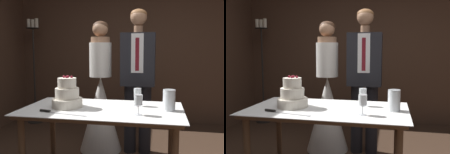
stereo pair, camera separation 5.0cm
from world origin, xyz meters
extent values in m
cube|color=#513828|center=(0.00, 2.54, 1.32)|extent=(4.90, 0.12, 2.65)
cylinder|color=brown|center=(-0.84, 0.44, 0.37)|extent=(0.06, 0.06, 0.73)
cylinder|color=brown|center=(0.42, 0.44, 0.37)|extent=(0.06, 0.06, 0.73)
cube|color=brown|center=(-0.21, 0.13, 0.75)|extent=(1.38, 0.74, 0.03)
cube|color=white|center=(-0.21, 0.13, 0.77)|extent=(1.44, 0.80, 0.01)
cylinder|color=silver|center=(-0.54, 0.11, 0.82)|extent=(0.28, 0.28, 0.08)
cylinder|color=silver|center=(-0.54, 0.11, 0.91)|extent=(0.22, 0.22, 0.10)
cylinder|color=silver|center=(-0.54, 0.11, 1.00)|extent=(0.17, 0.17, 0.09)
sphere|color=maroon|center=(-0.50, 0.12, 1.06)|extent=(0.02, 0.02, 0.02)
sphere|color=maroon|center=(-0.54, 0.14, 1.06)|extent=(0.02, 0.02, 0.02)
sphere|color=maroon|center=(-0.57, 0.12, 1.06)|extent=(0.02, 0.02, 0.02)
sphere|color=maroon|center=(-0.54, 0.10, 1.06)|extent=(0.02, 0.02, 0.02)
cube|color=silver|center=(-0.44, -0.13, 0.78)|extent=(0.34, 0.08, 0.00)
cylinder|color=black|center=(-0.66, -0.09, 0.79)|extent=(0.10, 0.04, 0.02)
cylinder|color=silver|center=(0.09, 0.29, 0.78)|extent=(0.07, 0.07, 0.00)
cylinder|color=silver|center=(0.09, 0.29, 0.82)|extent=(0.01, 0.01, 0.08)
cylinder|color=silver|center=(0.09, 0.29, 0.90)|extent=(0.07, 0.07, 0.08)
cylinder|color=silver|center=(0.13, -0.04, 0.78)|extent=(0.07, 0.07, 0.00)
cylinder|color=silver|center=(0.13, -0.04, 0.82)|extent=(0.01, 0.01, 0.08)
cylinder|color=silver|center=(0.13, -0.04, 0.90)|extent=(0.07, 0.07, 0.08)
cylinder|color=maroon|center=(0.13, -0.04, 0.88)|extent=(0.06, 0.06, 0.03)
cylinder|color=silver|center=(0.38, 0.16, 0.87)|extent=(0.11, 0.11, 0.18)
cylinder|color=silver|center=(0.38, 0.16, 0.82)|extent=(0.05, 0.05, 0.08)
sphere|color=#F9CC4C|center=(0.38, 0.16, 0.87)|extent=(0.02, 0.02, 0.02)
cone|color=white|center=(-0.45, 1.06, 0.48)|extent=(0.54, 0.54, 0.96)
cylinder|color=white|center=(-0.45, 1.06, 1.18)|extent=(0.28, 0.28, 0.43)
cylinder|color=#A37556|center=(-0.45, 1.06, 1.43)|extent=(0.24, 0.24, 0.07)
sphere|color=#A37556|center=(-0.45, 1.06, 1.56)|extent=(0.20, 0.20, 0.20)
ellipsoid|color=#472D1E|center=(-0.45, 1.07, 1.59)|extent=(0.20, 0.20, 0.15)
cylinder|color=black|center=(-0.07, 1.06, 0.43)|extent=(0.15, 0.15, 0.86)
cylinder|color=black|center=(0.12, 1.06, 0.43)|extent=(0.15, 0.15, 0.86)
cube|color=black|center=(0.03, 1.06, 1.18)|extent=(0.42, 0.24, 0.65)
cube|color=white|center=(0.03, 0.93, 1.26)|extent=(0.15, 0.01, 0.47)
cube|color=maroon|center=(0.03, 0.93, 1.25)|extent=(0.04, 0.01, 0.39)
cylinder|color=#A37556|center=(0.03, 1.06, 1.55)|extent=(0.11, 0.11, 0.09)
sphere|color=#A37556|center=(0.03, 1.06, 1.69)|extent=(0.20, 0.20, 0.20)
ellipsoid|color=brown|center=(0.03, 1.07, 1.73)|extent=(0.20, 0.20, 0.13)
cylinder|color=black|center=(-1.91, 2.06, 0.01)|extent=(0.28, 0.28, 0.02)
cylinder|color=black|center=(-1.91, 2.06, 0.85)|extent=(0.03, 0.03, 1.66)
cylinder|color=black|center=(-1.91, 2.06, 1.68)|extent=(0.22, 0.22, 0.01)
cylinder|color=silver|center=(-1.99, 2.06, 1.76)|extent=(0.06, 0.06, 0.15)
cylinder|color=silver|center=(-1.91, 2.06, 1.76)|extent=(0.06, 0.06, 0.14)
cylinder|color=silver|center=(-1.84, 2.06, 1.77)|extent=(0.06, 0.06, 0.16)
camera|label=1|loc=(0.29, -2.02, 1.30)|focal=40.00mm
camera|label=2|loc=(0.34, -2.01, 1.30)|focal=40.00mm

